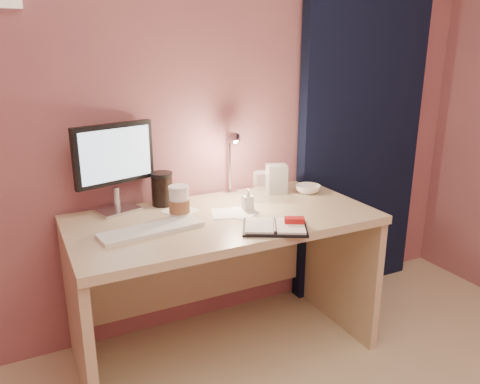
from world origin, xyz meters
name	(u,v)px	position (x,y,z in m)	size (l,w,h in m)	color
room	(350,109)	(0.95, 1.69, 1.14)	(3.50, 3.50, 3.50)	#C6B28E
desk	(218,254)	(0.00, 1.45, 0.50)	(1.40, 0.70, 0.73)	tan
monitor	(114,160)	(-0.43, 1.66, 0.98)	(0.38, 0.19, 0.42)	silver
keyboard	(151,230)	(-0.35, 1.33, 0.74)	(0.44, 0.13, 0.02)	white
planner	(276,226)	(0.14, 1.13, 0.74)	(0.34, 0.31, 0.04)	black
paper_a	(240,213)	(0.08, 1.37, 0.73)	(0.14, 0.14, 0.00)	white
paper_b	(228,213)	(0.03, 1.40, 0.73)	(0.15, 0.15, 0.00)	white
paper_c	(180,211)	(-0.16, 1.53, 0.73)	(0.14, 0.14, 0.00)	white
coffee_cup	(179,203)	(-0.19, 1.44, 0.80)	(0.09, 0.09, 0.15)	white
clear_cup	(261,186)	(0.27, 1.51, 0.80)	(0.08, 0.08, 0.15)	white
bowl	(308,189)	(0.55, 1.51, 0.75)	(0.13, 0.13, 0.04)	white
lotion_bottle	(248,199)	(0.14, 1.40, 0.78)	(0.05, 0.05, 0.10)	white
dark_jar	(162,191)	(-0.20, 1.66, 0.80)	(0.10, 0.10, 0.15)	black
product_box	(277,179)	(0.40, 1.58, 0.81)	(0.10, 0.08, 0.16)	#B8B7B3
desk_lamp	(240,156)	(0.20, 1.60, 0.95)	(0.11, 0.21, 0.35)	silver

